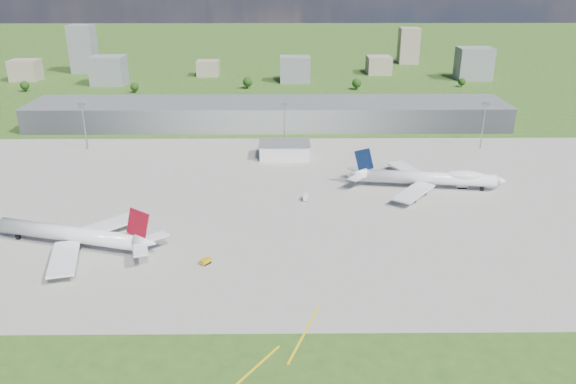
{
  "coord_description": "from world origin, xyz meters",
  "views": [
    {
      "loc": [
        9.17,
        -185.25,
        95.47
      ],
      "look_at": [
        11.18,
        28.29,
        9.0
      ],
      "focal_mm": 35.0,
      "sensor_mm": 36.0,
      "label": 1
    }
  ],
  "objects_px": {
    "airliner_red_twin": "(74,235)",
    "tug_yellow": "(206,262)",
    "airliner_blue_quad": "(430,178)",
    "van_white_far": "(462,185)",
    "van_white_near": "(306,198)"
  },
  "relations": [
    {
      "from": "airliner_blue_quad",
      "to": "tug_yellow",
      "type": "height_order",
      "value": "airliner_blue_quad"
    },
    {
      "from": "airliner_blue_quad",
      "to": "van_white_far",
      "type": "xyz_separation_m",
      "value": [
        15.08,
        0.41,
        -3.8
      ]
    },
    {
      "from": "airliner_red_twin",
      "to": "tug_yellow",
      "type": "height_order",
      "value": "airliner_red_twin"
    },
    {
      "from": "tug_yellow",
      "to": "van_white_far",
      "type": "relative_size",
      "value": 0.84
    },
    {
      "from": "airliner_red_twin",
      "to": "van_white_near",
      "type": "relative_size",
      "value": 13.61
    },
    {
      "from": "van_white_far",
      "to": "van_white_near",
      "type": "bearing_deg",
      "value": -167.37
    },
    {
      "from": "van_white_near",
      "to": "van_white_far",
      "type": "distance_m",
      "value": 73.88
    },
    {
      "from": "airliner_blue_quad",
      "to": "van_white_near",
      "type": "xyz_separation_m",
      "value": [
        -57.54,
        -13.2,
        -3.87
      ]
    },
    {
      "from": "airliner_blue_quad",
      "to": "van_white_far",
      "type": "bearing_deg",
      "value": 9.03
    },
    {
      "from": "airliner_red_twin",
      "to": "tug_yellow",
      "type": "relative_size",
      "value": 15.48
    },
    {
      "from": "van_white_near",
      "to": "tug_yellow",
      "type": "bearing_deg",
      "value": 151.47
    },
    {
      "from": "van_white_near",
      "to": "van_white_far",
      "type": "relative_size",
      "value": 0.95
    },
    {
      "from": "tug_yellow",
      "to": "van_white_far",
      "type": "height_order",
      "value": "van_white_far"
    },
    {
      "from": "van_white_near",
      "to": "van_white_far",
      "type": "xyz_separation_m",
      "value": [
        72.61,
        13.62,
        0.08
      ]
    },
    {
      "from": "airliner_blue_quad",
      "to": "tug_yellow",
      "type": "distance_m",
      "value": 117.06
    }
  ]
}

